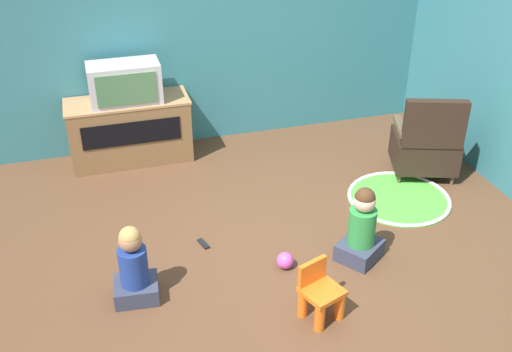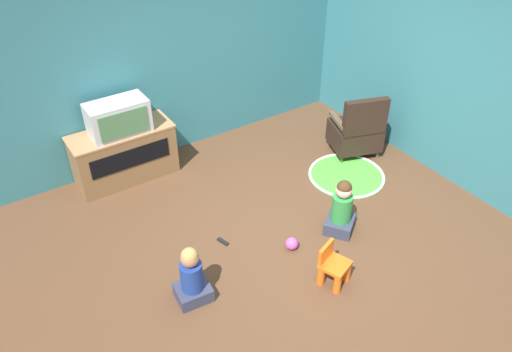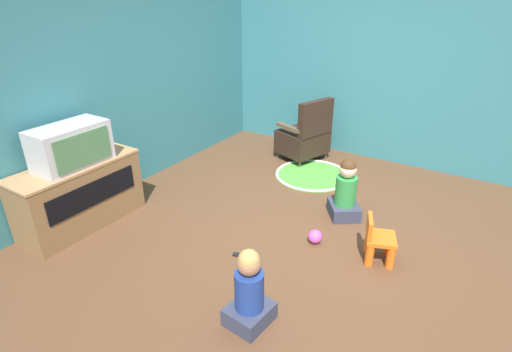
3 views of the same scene
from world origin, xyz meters
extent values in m
plane|color=brown|center=(0.00, 0.00, 0.00)|extent=(30.00, 30.00, 0.00)
cube|color=teal|center=(-0.29, 2.38, 1.33)|extent=(5.41, 0.12, 2.65)
cube|color=teal|center=(2.35, -0.28, 1.33)|extent=(0.12, 5.44, 2.65)
cube|color=brown|center=(-1.13, 2.05, 0.34)|extent=(1.25, 0.49, 0.69)
cube|color=#A97C50|center=(-1.13, 2.05, 0.67)|extent=(1.27, 0.50, 0.02)
cube|color=black|center=(-1.13, 1.80, 0.43)|extent=(1.00, 0.01, 0.25)
cube|color=#B7B7BC|center=(-1.13, 2.02, 0.89)|extent=(0.71, 0.37, 0.41)
cube|color=#47754C|center=(-1.13, 1.83, 0.89)|extent=(0.59, 0.02, 0.32)
cylinder|color=brown|center=(2.04, 1.03, 0.05)|extent=(0.04, 0.04, 0.10)
cylinder|color=brown|center=(1.54, 1.20, 0.05)|extent=(0.04, 0.04, 0.10)
cylinder|color=brown|center=(1.89, 0.59, 0.05)|extent=(0.04, 0.04, 0.10)
cylinder|color=brown|center=(1.39, 0.76, 0.05)|extent=(0.04, 0.04, 0.10)
cube|color=black|center=(1.72, 0.89, 0.26)|extent=(0.76, 0.72, 0.33)
cube|color=black|center=(1.64, 0.68, 0.67)|extent=(0.59, 0.29, 0.48)
cube|color=brown|center=(1.98, 0.80, 0.53)|extent=(0.22, 0.46, 0.05)
cube|color=brown|center=(1.46, 0.98, 0.53)|extent=(0.22, 0.46, 0.05)
cylinder|color=orange|center=(-0.14, -0.91, 0.13)|extent=(0.08, 0.08, 0.25)
cylinder|color=orange|center=(0.04, -0.84, 0.13)|extent=(0.08, 0.08, 0.25)
cylinder|color=orange|center=(-0.20, -0.74, 0.13)|extent=(0.08, 0.08, 0.25)
cylinder|color=orange|center=(-0.02, -0.67, 0.13)|extent=(0.08, 0.08, 0.25)
cube|color=orange|center=(-0.08, -0.79, 0.23)|extent=(0.34, 0.34, 0.04)
cube|color=orange|center=(-0.12, -0.68, 0.34)|extent=(0.24, 0.12, 0.18)
cylinder|color=green|center=(1.25, 0.50, 0.01)|extent=(0.99, 0.99, 0.01)
torus|color=silver|center=(1.25, 0.50, 0.01)|extent=(0.99, 0.99, 0.04)
cube|color=#33384C|center=(-1.35, -0.19, 0.07)|extent=(0.36, 0.32, 0.14)
cylinder|color=navy|center=(-1.35, -0.19, 0.30)|extent=(0.22, 0.22, 0.31)
sphere|color=#9E7051|center=(-1.35, -0.19, 0.54)|extent=(0.17, 0.17, 0.17)
sphere|color=tan|center=(-1.35, -0.19, 0.57)|extent=(0.16, 0.16, 0.16)
cube|color=#33384C|center=(0.49, -0.23, 0.08)|extent=(0.45, 0.44, 0.15)
cylinder|color=#2D8C3F|center=(0.49, -0.23, 0.31)|extent=(0.23, 0.23, 0.32)
sphere|color=beige|center=(0.49, -0.23, 0.56)|extent=(0.18, 0.18, 0.18)
sphere|color=#472D19|center=(0.49, -0.23, 0.59)|extent=(0.17, 0.17, 0.17)
sphere|color=#CC4CB2|center=(-0.15, -0.18, 0.07)|extent=(0.14, 0.14, 0.14)
cube|color=black|center=(-0.72, 0.31, 0.01)|extent=(0.08, 0.16, 0.02)
camera|label=1|loc=(-1.47, -3.81, 3.11)|focal=42.00mm
camera|label=2|loc=(-2.63, -3.23, 3.83)|focal=35.00mm
camera|label=3|loc=(-3.23, -1.44, 2.29)|focal=28.00mm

